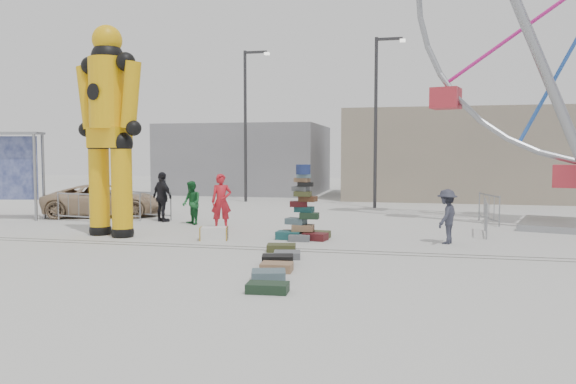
% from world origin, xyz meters
% --- Properties ---
extents(ground, '(90.00, 90.00, 0.00)m').
position_xyz_m(ground, '(0.00, 0.00, 0.00)').
color(ground, '#9E9E99').
rests_on(ground, ground).
extents(track_line_near, '(40.00, 0.04, 0.01)m').
position_xyz_m(track_line_near, '(0.00, 0.60, 0.00)').
color(track_line_near, '#47443F').
rests_on(track_line_near, ground).
extents(track_line_far, '(40.00, 0.04, 0.01)m').
position_xyz_m(track_line_far, '(0.00, 1.00, 0.00)').
color(track_line_far, '#47443F').
rests_on(track_line_far, ground).
extents(building_right, '(12.00, 8.00, 5.00)m').
position_xyz_m(building_right, '(7.00, 20.00, 2.50)').
color(building_right, gray).
rests_on(building_right, ground).
extents(building_left, '(10.00, 8.00, 4.40)m').
position_xyz_m(building_left, '(-6.00, 22.00, 2.20)').
color(building_left, gray).
rests_on(building_left, ground).
extents(lamp_post_right, '(1.41, 0.25, 8.00)m').
position_xyz_m(lamp_post_right, '(3.09, 13.00, 4.48)').
color(lamp_post_right, '#2D2D30').
rests_on(lamp_post_right, ground).
extents(lamp_post_left, '(1.41, 0.25, 8.00)m').
position_xyz_m(lamp_post_left, '(-3.91, 15.00, 4.48)').
color(lamp_post_left, '#2D2D30').
rests_on(lamp_post_left, ground).
extents(suitcase_tower, '(1.59, 1.41, 2.27)m').
position_xyz_m(suitcase_tower, '(1.47, 2.79, 0.63)').
color(suitcase_tower, '#1A4D4F').
rests_on(suitcase_tower, ground).
extents(crash_test_dummy, '(2.67, 1.25, 6.75)m').
position_xyz_m(crash_test_dummy, '(-4.56, 2.10, 3.56)').
color(crash_test_dummy, black).
rests_on(crash_test_dummy, ground).
extents(steamer_trunk, '(0.91, 0.66, 0.38)m').
position_xyz_m(steamer_trunk, '(-1.10, 1.98, 0.19)').
color(steamer_trunk, silver).
rests_on(steamer_trunk, ground).
extents(row_case_0, '(0.82, 0.61, 0.20)m').
position_xyz_m(row_case_0, '(1.32, 0.50, 0.10)').
color(row_case_0, '#3C3F1F').
rests_on(row_case_0, ground).
extents(row_case_1, '(0.75, 0.68, 0.17)m').
position_xyz_m(row_case_1, '(1.68, -0.40, 0.08)').
color(row_case_1, slate).
rests_on(row_case_1, ground).
extents(row_case_2, '(0.81, 0.63, 0.24)m').
position_xyz_m(row_case_2, '(1.65, -1.28, 0.12)').
color(row_case_2, black).
rests_on(row_case_2, ground).
extents(row_case_3, '(0.72, 0.53, 0.20)m').
position_xyz_m(row_case_3, '(1.79, -1.99, 0.10)').
color(row_case_3, '#926B4A').
rests_on(row_case_3, ground).
extents(row_case_4, '(0.80, 0.70, 0.23)m').
position_xyz_m(row_case_4, '(1.85, -2.95, 0.11)').
color(row_case_4, '#4A616A').
rests_on(row_case_4, ground).
extents(row_case_5, '(0.80, 0.50, 0.19)m').
position_xyz_m(row_case_5, '(2.06, -3.83, 0.09)').
color(row_case_5, '#1A2F1E').
rests_on(row_case_5, ground).
extents(barricade_dummy_a, '(1.99, 0.41, 1.10)m').
position_xyz_m(barricade_dummy_a, '(-7.74, 5.27, 0.55)').
color(barricade_dummy_a, gray).
rests_on(barricade_dummy_a, ground).
extents(barricade_dummy_b, '(1.95, 0.64, 1.10)m').
position_xyz_m(barricade_dummy_b, '(-6.45, 6.12, 0.55)').
color(barricade_dummy_b, gray).
rests_on(barricade_dummy_b, ground).
extents(barricade_dummy_c, '(1.96, 0.60, 1.10)m').
position_xyz_m(barricade_dummy_c, '(-5.39, 6.55, 0.55)').
color(barricade_dummy_c, gray).
rests_on(barricade_dummy_c, ground).
extents(barricade_wheel_front, '(0.30, 2.00, 1.10)m').
position_xyz_m(barricade_wheel_front, '(7.02, 4.85, 0.55)').
color(barricade_wheel_front, gray).
rests_on(barricade_wheel_front, ground).
extents(barricade_wheel_back, '(0.55, 1.97, 1.10)m').
position_xyz_m(barricade_wheel_back, '(7.51, 7.96, 0.55)').
color(barricade_wheel_back, gray).
rests_on(barricade_wheel_back, ground).
extents(pedestrian_red, '(0.81, 0.66, 1.90)m').
position_xyz_m(pedestrian_red, '(-1.68, 4.35, 0.95)').
color(pedestrian_red, red).
rests_on(pedestrian_red, ground).
extents(pedestrian_green, '(0.97, 0.97, 1.59)m').
position_xyz_m(pedestrian_green, '(-3.14, 5.26, 0.80)').
color(pedestrian_green, '#175C2A').
rests_on(pedestrian_green, ground).
extents(pedestrian_black, '(1.19, 0.97, 1.89)m').
position_xyz_m(pedestrian_black, '(-4.53, 5.81, 0.95)').
color(pedestrian_black, black).
rests_on(pedestrian_black, ground).
extents(pedestrian_grey, '(0.91, 1.16, 1.58)m').
position_xyz_m(pedestrian_grey, '(5.69, 2.78, 0.79)').
color(pedestrian_grey, '#292B37').
rests_on(pedestrian_grey, ground).
extents(parked_suv, '(5.22, 3.59, 1.33)m').
position_xyz_m(parked_suv, '(-7.67, 7.01, 0.66)').
color(parked_suv, tan).
rests_on(parked_suv, ground).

